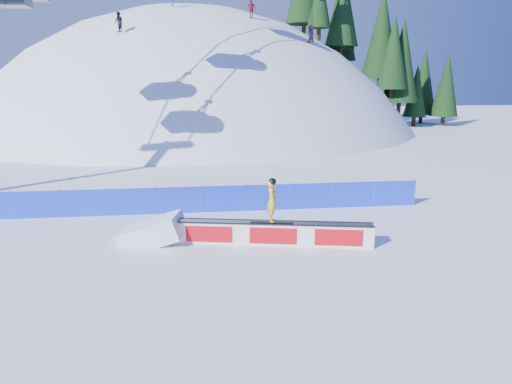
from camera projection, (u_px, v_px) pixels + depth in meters
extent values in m
plane|color=white|center=(175.00, 250.00, 16.00)|extent=(160.00, 160.00, 0.00)
sphere|color=silver|center=(196.00, 262.00, 60.81)|extent=(64.00, 64.00, 64.00)
cylinder|color=#302013|center=(310.00, 30.00, 52.12)|extent=(0.50, 0.50, 1.40)
cylinder|color=#302013|center=(318.00, 35.00, 52.49)|extent=(0.50, 0.50, 1.40)
cylinder|color=#302013|center=(343.00, 53.00, 54.66)|extent=(0.50, 0.50, 1.40)
cone|color=black|center=(345.00, 7.00, 53.40)|extent=(4.06, 4.06, 9.22)
cylinder|color=#302013|center=(348.00, 54.00, 51.88)|extent=(0.50, 0.50, 1.40)
cone|color=black|center=(351.00, 5.00, 50.61)|extent=(4.09, 4.09, 9.30)
cylinder|color=#302013|center=(361.00, 71.00, 56.26)|extent=(0.50, 0.50, 1.40)
cone|color=black|center=(363.00, 30.00, 55.11)|extent=(3.64, 3.64, 8.28)
cylinder|color=#302013|center=(370.00, 91.00, 59.91)|extent=(0.50, 0.50, 1.40)
cone|color=black|center=(372.00, 61.00, 58.99)|extent=(2.78, 2.78, 6.32)
cylinder|color=#302013|center=(398.00, 104.00, 52.94)|extent=(0.50, 0.50, 1.40)
cone|color=black|center=(401.00, 63.00, 51.82)|extent=(3.51, 3.51, 7.98)
cylinder|color=#302013|center=(392.00, 106.00, 57.09)|extent=(0.50, 0.50, 1.40)
cone|color=black|center=(395.00, 65.00, 55.89)|extent=(3.84, 3.84, 8.72)
cylinder|color=#302013|center=(404.00, 121.00, 57.61)|extent=(0.50, 0.50, 1.40)
cone|color=black|center=(407.00, 84.00, 56.51)|extent=(3.47, 3.47, 7.88)
cylinder|color=#302013|center=(416.00, 120.00, 59.01)|extent=(0.50, 0.50, 1.40)
cone|color=black|center=(420.00, 76.00, 57.68)|extent=(4.29, 4.29, 9.74)
cylinder|color=#302013|center=(416.00, 118.00, 61.29)|extent=(0.50, 0.50, 1.40)
cone|color=black|center=(419.00, 83.00, 60.18)|extent=(3.52, 3.52, 8.01)
cube|color=#1738E5|center=(179.00, 200.00, 20.19)|extent=(22.00, 0.03, 1.20)
cylinder|color=#435179|center=(12.00, 204.00, 19.34)|extent=(0.05, 0.05, 1.30)
cylinder|color=#435179|center=(61.00, 203.00, 19.58)|extent=(0.05, 0.05, 1.30)
cylinder|color=#435179|center=(109.00, 201.00, 19.82)|extent=(0.05, 0.05, 1.30)
cylinder|color=#435179|center=(156.00, 200.00, 20.06)|extent=(0.05, 0.05, 1.30)
cylinder|color=#435179|center=(202.00, 198.00, 20.30)|extent=(0.05, 0.05, 1.30)
cylinder|color=#435179|center=(246.00, 197.00, 20.53)|extent=(0.05, 0.05, 1.30)
cylinder|color=#435179|center=(290.00, 196.00, 20.77)|extent=(0.05, 0.05, 1.30)
cylinder|color=#435179|center=(332.00, 194.00, 21.01)|extent=(0.05, 0.05, 1.30)
cylinder|color=#435179|center=(374.00, 193.00, 21.25)|extent=(0.05, 0.05, 1.30)
cylinder|color=#435179|center=(415.00, 192.00, 21.49)|extent=(0.05, 0.05, 1.30)
cube|color=white|center=(273.00, 234.00, 16.44)|extent=(7.06, 1.87, 0.80)
cube|color=gray|center=(273.00, 223.00, 16.34)|extent=(6.99, 1.87, 0.04)
cube|color=black|center=(273.00, 225.00, 16.11)|extent=(6.97, 1.46, 0.05)
cube|color=black|center=(274.00, 221.00, 16.56)|extent=(6.97, 1.46, 0.05)
cube|color=red|center=(273.00, 236.00, 16.22)|extent=(6.62, 1.38, 0.60)
cube|color=red|center=(274.00, 232.00, 16.66)|extent=(6.62, 1.38, 0.60)
cube|color=black|center=(272.00, 221.00, 16.33)|extent=(1.57, 0.58, 0.03)
imported|color=yellow|center=(272.00, 201.00, 16.15)|extent=(0.42, 0.58, 1.49)
sphere|color=black|center=(272.00, 182.00, 15.98)|extent=(0.28, 0.28, 0.28)
imported|color=black|center=(119.00, 22.00, 38.70)|extent=(0.99, 1.02, 1.65)
imported|color=maroon|center=(251.00, 9.00, 44.02)|extent=(1.05, 0.72, 1.65)
imported|color=#2A2A2A|center=(311.00, 34.00, 43.94)|extent=(0.86, 0.96, 1.65)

